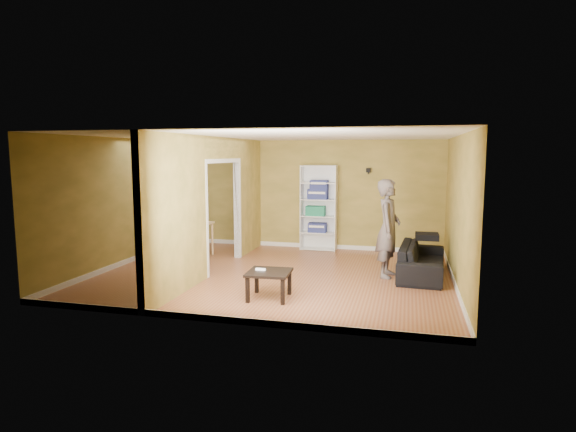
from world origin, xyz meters
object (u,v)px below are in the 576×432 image
object	(u,v)px
person	(388,220)
bookshelf	(319,208)
sofa	(422,255)
chair_left	(152,234)
chair_near	(168,241)
coffee_table	(269,275)
dining_table	(182,226)
chair_far	(198,233)

from	to	relation	value
person	bookshelf	bearing A→B (deg)	43.23
sofa	chair_left	size ratio (longest dim) A/B	2.09
bookshelf	chair_left	xyz separation A→B (m)	(-3.54, -1.58, -0.52)
person	chair_left	distance (m)	5.33
bookshelf	chair_near	bearing A→B (deg)	-141.70
coffee_table	dining_table	world-z (taller)	dining_table
person	chair_left	xyz separation A→B (m)	(-5.25, 0.68, -0.58)
sofa	bookshelf	size ratio (longest dim) A/B	1.01
chair_far	dining_table	bearing A→B (deg)	105.48
bookshelf	dining_table	size ratio (longest dim) A/B	1.65
bookshelf	sofa	bearing A→B (deg)	-40.70
sofa	chair_far	world-z (taller)	chair_far
coffee_table	chair_far	distance (m)	4.21
person	chair_near	world-z (taller)	person
person	coffee_table	bearing A→B (deg)	142.85
person	dining_table	world-z (taller)	person
bookshelf	chair_left	distance (m)	3.91
person	chair_near	distance (m)	4.56
person	coffee_table	distance (m)	2.65
chair_left	chair_near	xyz separation A→B (m)	(0.73, -0.64, -0.02)
chair_near	chair_far	world-z (taller)	chair_near
bookshelf	chair_far	world-z (taller)	bookshelf
chair_far	person	bearing A→B (deg)	-175.44
coffee_table	chair_far	size ratio (longest dim) A/B	0.76
bookshelf	chair_near	size ratio (longest dim) A/B	2.14
dining_table	person	bearing A→B (deg)	-9.02
person	dining_table	xyz separation A→B (m)	(-4.51, 0.72, -0.39)
sofa	dining_table	bearing A→B (deg)	88.80
dining_table	sofa	bearing A→B (deg)	-5.20
chair_far	coffee_table	bearing A→B (deg)	151.49
coffee_table	chair_left	world-z (taller)	chair_left
bookshelf	chair_left	world-z (taller)	bookshelf
chair_near	person	bearing A→B (deg)	-9.55
dining_table	chair_far	size ratio (longest dim) A/B	1.41
person	chair_near	bearing A→B (deg)	95.61
chair_near	chair_far	xyz separation A→B (m)	(0.08, 1.33, -0.04)
coffee_table	dining_table	distance (m)	3.79
dining_table	chair_left	world-z (taller)	chair_left
bookshelf	dining_table	xyz separation A→B (m)	(-2.81, -1.54, -0.32)
chair_near	chair_far	bearing A→B (deg)	77.65
person	bookshelf	size ratio (longest dim) A/B	1.06
sofa	chair_near	xyz separation A→B (m)	(-5.15, -0.21, 0.08)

